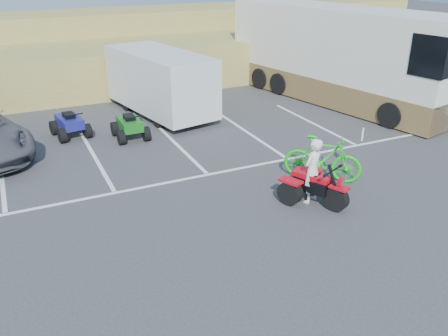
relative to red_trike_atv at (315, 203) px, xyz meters
name	(u,v)px	position (x,y,z in m)	size (l,w,h in m)	color
ground	(247,212)	(-1.79, 0.33, 0.00)	(100.00, 100.00, 0.00)	#363639
parking_stripes	(212,150)	(-0.93, 4.40, 0.00)	(28.00, 5.16, 0.01)	white
grass_embankment	(105,50)	(-1.79, 15.81, 1.42)	(40.00, 8.50, 3.10)	olive
red_trike_atv	(315,203)	(0.00, 0.00, 0.00)	(1.24, 1.66, 1.08)	#B90A16
rider	(312,171)	(-0.06, 0.14, 0.85)	(0.62, 0.41, 1.71)	white
green_dirt_bike	(323,159)	(0.95, 1.07, 0.65)	(0.61, 2.16, 1.30)	#14BF19
cargo_trailer	(160,81)	(-1.18, 8.78, 1.32)	(3.11, 5.56, 2.45)	silver
rv_motorhome	(337,62)	(6.31, 7.56, 1.66)	(4.91, 10.93, 3.81)	silver
quad_atv_blue	(72,136)	(-4.85, 7.71, 0.00)	(1.08, 1.44, 0.94)	navy
quad_atv_green	(131,138)	(-3.02, 6.63, 0.00)	(1.07, 1.43, 0.93)	#166219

